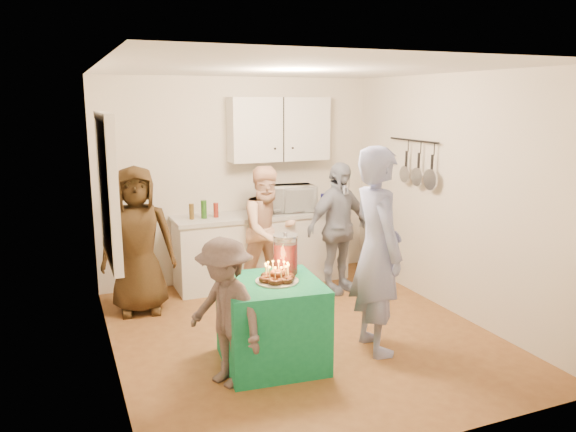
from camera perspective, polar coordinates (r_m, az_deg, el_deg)
name	(u,v)px	position (r m, az deg, el deg)	size (l,w,h in m)	color
floor	(301,334)	(5.79, 1.36, -11.87)	(4.00, 4.00, 0.00)	brown
ceiling	(303,68)	(5.31, 1.50, 14.76)	(4.00, 4.00, 0.00)	white
back_wall	(239,180)	(7.25, -5.01, 3.62)	(3.60, 3.60, 0.00)	silver
left_wall	(107,223)	(4.97, -17.92, -0.69)	(4.00, 4.00, 0.00)	silver
right_wall	(454,196)	(6.34, 16.47, 2.00)	(4.00, 4.00, 0.00)	silver
window_night	(105,188)	(5.22, -18.05, 2.68)	(0.04, 1.00, 1.20)	black
counter	(262,250)	(7.21, -2.65, -3.46)	(2.20, 0.58, 0.86)	white
countertop	(262,215)	(7.11, -2.68, 0.09)	(2.24, 0.62, 0.05)	beige
upper_cabinet	(279,129)	(7.21, -0.91, 8.81)	(1.30, 0.30, 0.80)	white
pot_rack	(411,162)	(6.81, 12.40, 5.40)	(0.12, 1.00, 0.60)	black
microwave	(291,198)	(7.21, 0.28, 1.81)	(0.60, 0.40, 0.33)	white
party_table	(272,323)	(5.07, -1.66, -10.79)	(0.85, 0.85, 0.76)	#137D4C
donut_cake	(277,272)	(4.91, -1.13, -5.70)	(0.38, 0.38, 0.18)	#381C0C
punch_jar	(285,255)	(5.12, -0.27, -4.00)	(0.22, 0.22, 0.34)	red
man_birthday	(377,251)	(5.22, 9.04, -3.50)	(0.70, 0.46, 1.92)	#919BD4
woman_back_left	(138,240)	(6.32, -15.02, -2.42)	(0.80, 0.52, 1.63)	brown
woman_back_center	(268,230)	(6.76, -2.02, -1.45)	(0.76, 0.59, 1.55)	#F5A17F
woman_back_right	(338,228)	(6.81, 5.07, -1.22)	(0.94, 0.39, 1.59)	#111A39
child_near_left	(225,312)	(4.66, -6.41, -9.68)	(0.81, 0.46, 1.25)	#4C3E3D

